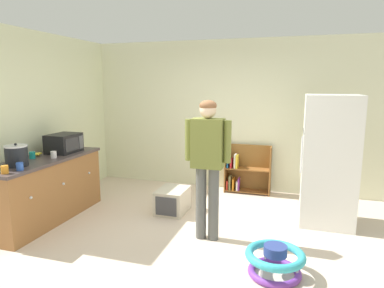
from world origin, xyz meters
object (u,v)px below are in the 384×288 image
Objects in this scene: white_cup at (54,155)px; teal_cup at (32,155)px; standing_person at (208,157)px; orange_cup at (5,170)px; baby_walker at (275,261)px; pet_carrier at (172,200)px; bookshelf at (245,172)px; banana_bunch at (38,154)px; microwave at (64,143)px; crock_pot at (16,156)px; kitchen_counter at (45,189)px; refrigerator at (329,160)px; blue_cup at (20,167)px.

white_cup and teal_cup have the same top height.
orange_cup is at bearing -157.43° from standing_person.
pet_carrier reaches higher than baby_walker.
banana_bunch reaches higher than bookshelf.
microwave reaches higher than baby_walker.
crock_pot is (-3.19, 0.05, 0.88)m from baby_walker.
banana_bunch is (-0.18, 0.11, 0.48)m from kitchen_counter.
kitchen_counter is 6.32× the size of crock_pot.
standing_person reaches higher than baby_walker.
teal_cup is at bearing -105.15° from microwave.
microwave is at bearing 106.88° from white_cup.
bookshelf is 2.89× the size of crock_pot.
white_cup is (-3.67, -1.01, 0.06)m from refrigerator.
microwave is at bearing -167.20° from pet_carrier.
pet_carrier is at bearing 135.60° from standing_person.
white_cup and blue_cup have the same top height.
bookshelf is 3.66m from crock_pot.
baby_walker is 1.26× the size of microwave.
microwave is (-3.78, -0.63, 0.15)m from refrigerator.
pet_carrier is 1.88× the size of crock_pot.
microwave is (-3.19, 0.96, 0.88)m from baby_walker.
refrigerator is 4.09m from orange_cup.
kitchen_counter is 11.76× the size of banana_bunch.
blue_cup is (0.22, -0.64, 0.50)m from kitchen_counter.
baby_walker is 3.53m from banana_bunch.
kitchen_counter is 19.59× the size of white_cup.
pet_carrier is 1.85m from microwave.
crock_pot is 3.10× the size of orange_cup.
banana_bunch is (-0.20, -0.33, -0.11)m from microwave.
baby_walker is 1.09× the size of pet_carrier.
crock_pot reaches higher than microwave.
orange_cup is at bearing -87.68° from white_cup.
bookshelf is 3.08m from microwave.
refrigerator reaches higher than standing_person.
kitchen_counter is 3.08× the size of baby_walker.
white_cup is 0.87m from orange_cup.
kitchen_counter is 3.26m from baby_walker.
blue_cup is at bearing -134.03° from pet_carrier.
crock_pot is (-2.32, -0.57, -0.01)m from standing_person.
microwave reaches higher than teal_cup.
microwave is (0.02, 0.44, 0.59)m from kitchen_counter.
teal_cup reaches higher than banana_bunch.
crock_pot is (-3.78, -1.54, 0.14)m from refrigerator.
teal_cup is at bearing -176.34° from standing_person.
crock_pot reaches higher than orange_cup.
refrigerator is at bearing 13.56° from banana_bunch.
refrigerator is at bearing 22.21° from crock_pot.
baby_walker is 3.15m from orange_cup.
white_cup reaches higher than baby_walker.
crock_pot is 0.44m from teal_cup.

